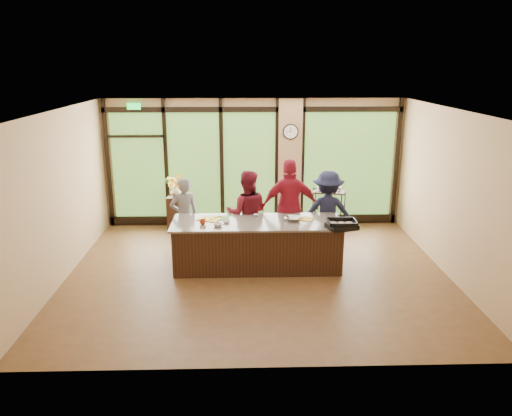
{
  "coord_description": "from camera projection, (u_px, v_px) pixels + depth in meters",
  "views": [
    {
      "loc": [
        -0.29,
        -8.58,
        3.78
      ],
      "look_at": [
        -0.02,
        0.4,
        1.15
      ],
      "focal_mm": 35.0,
      "sensor_mm": 36.0,
      "label": 1
    }
  ],
  "objects": [
    {
      "name": "prep_bowl_near",
      "position": [
        218.0,
        225.0,
        9.05
      ],
      "size": [
        0.18,
        0.18,
        0.05
      ],
      "primitive_type": "imported",
      "rotation": [
        0.0,
        0.0,
        -0.11
      ],
      "color": "silver",
      "rests_on": "countertop"
    },
    {
      "name": "red_ramekin",
      "position": [
        203.0,
        222.0,
        9.15
      ],
      "size": [
        0.14,
        0.14,
        0.09
      ],
      "primitive_type": "imported",
      "rotation": [
        0.0,
        0.0,
        -0.3
      ],
      "color": "#9F280F",
      "rests_on": "countertop"
    },
    {
      "name": "right_wall",
      "position": [
        452.0,
        194.0,
        8.98
      ],
      "size": [
        0.0,
        6.0,
        6.0
      ],
      "primitive_type": "plane",
      "rotation": [
        1.57,
        0.0,
        -1.57
      ],
      "color": "tan",
      "rests_on": "floor"
    },
    {
      "name": "window_wall",
      "position": [
        261.0,
        168.0,
        11.75
      ],
      "size": [
        6.9,
        0.12,
        3.0
      ],
      "color": "tan",
      "rests_on": "floor"
    },
    {
      "name": "bar_cart",
      "position": [
        329.0,
        204.0,
        11.65
      ],
      "size": [
        0.81,
        0.57,
        1.01
      ],
      "rotation": [
        0.0,
        0.0,
        -0.21
      ],
      "color": "black",
      "rests_on": "floor"
    },
    {
      "name": "prep_bowl_far",
      "position": [
        257.0,
        215.0,
        9.67
      ],
      "size": [
        0.14,
        0.14,
        0.03
      ],
      "primitive_type": "imported",
      "rotation": [
        0.0,
        0.0,
        -0.17
      ],
      "color": "silver",
      "rests_on": "countertop"
    },
    {
      "name": "left_wall",
      "position": [
        60.0,
        197.0,
        8.78
      ],
      "size": [
        0.0,
        6.0,
        6.0
      ],
      "primitive_type": "plane",
      "rotation": [
        1.57,
        0.0,
        1.57
      ],
      "color": "tan",
      "rests_on": "floor"
    },
    {
      "name": "back_wall",
      "position": [
        254.0,
        163.0,
        11.76
      ],
      "size": [
        7.0,
        0.0,
        7.0
      ],
      "primitive_type": "plane",
      "rotation": [
        1.57,
        0.0,
        0.0
      ],
      "color": "tan",
      "rests_on": "floor"
    },
    {
      "name": "cook_midright",
      "position": [
        290.0,
        207.0,
        10.02
      ],
      "size": [
        1.15,
        0.49,
        1.96
      ],
      "primitive_type": "imported",
      "rotation": [
        0.0,
        0.0,
        3.15
      ],
      "color": "maroon",
      "rests_on": "floor"
    },
    {
      "name": "flower_vase",
      "position": [
        176.0,
        191.0,
        11.51
      ],
      "size": [
        0.3,
        0.3,
        0.24
      ],
      "primitive_type": "imported",
      "rotation": [
        0.0,
        0.0,
        -0.37
      ],
      "color": "#90774E",
      "rests_on": "flower_stand"
    },
    {
      "name": "cutting_board_left",
      "position": [
        220.0,
        218.0,
        9.53
      ],
      "size": [
        0.37,
        0.29,
        0.01
      ],
      "primitive_type": "cube",
      "rotation": [
        0.0,
        0.0,
        0.07
      ],
      "color": "#387C2D",
      "rests_on": "countertop"
    },
    {
      "name": "mixing_bowl",
      "position": [
        293.0,
        219.0,
        9.36
      ],
      "size": [
        0.4,
        0.4,
        0.07
      ],
      "primitive_type": "imported",
      "rotation": [
        0.0,
        0.0,
        -0.42
      ],
      "color": "silver",
      "rests_on": "countertop"
    },
    {
      "name": "countertop",
      "position": [
        257.0,
        222.0,
        9.34
      ],
      "size": [
        3.2,
        1.1,
        0.04
      ],
      "primitive_type": "cube",
      "color": "slate",
      "rests_on": "island_base"
    },
    {
      "name": "cutting_board_center",
      "position": [
        210.0,
        219.0,
        9.46
      ],
      "size": [
        0.5,
        0.45,
        0.01
      ],
      "primitive_type": "cube",
      "rotation": [
        0.0,
        0.0,
        -0.43
      ],
      "color": "yellow",
      "rests_on": "countertop"
    },
    {
      "name": "roasting_pan",
      "position": [
        342.0,
        226.0,
        8.91
      ],
      "size": [
        0.6,
        0.53,
        0.09
      ],
      "primitive_type": "cube",
      "rotation": [
        0.0,
        0.0,
        0.32
      ],
      "color": "black",
      "rests_on": "countertop"
    },
    {
      "name": "island_base",
      "position": [
        257.0,
        245.0,
        9.47
      ],
      "size": [
        3.1,
        1.0,
        0.88
      ],
      "primitive_type": "cube",
      "color": "black",
      "rests_on": "floor"
    },
    {
      "name": "cutting_board_right",
      "position": [
        303.0,
        219.0,
        9.48
      ],
      "size": [
        0.45,
        0.4,
        0.01
      ],
      "primitive_type": "cube",
      "rotation": [
        0.0,
        0.0,
        -0.37
      ],
      "color": "yellow",
      "rests_on": "countertop"
    },
    {
      "name": "wall_clock",
      "position": [
        291.0,
        132.0,
        11.45
      ],
      "size": [
        0.36,
        0.04,
        0.36
      ],
      "color": "black",
      "rests_on": "window_wall"
    },
    {
      "name": "flower_stand",
      "position": [
        177.0,
        213.0,
        11.66
      ],
      "size": [
        0.44,
        0.44,
        0.8
      ],
      "primitive_type": "cube",
      "rotation": [
        0.0,
        0.0,
        -0.1
      ],
      "color": "black",
      "rests_on": "floor"
    },
    {
      "name": "floor",
      "position": [
        258.0,
        273.0,
        9.31
      ],
      "size": [
        7.0,
        7.0,
        0.0
      ],
      "primitive_type": "plane",
      "color": "#54371D",
      "rests_on": "ground"
    },
    {
      "name": "ceiling",
      "position": [
        258.0,
        110.0,
        8.46
      ],
      "size": [
        7.0,
        7.0,
        0.0
      ],
      "primitive_type": "plane",
      "rotation": [
        3.14,
        0.0,
        0.0
      ],
      "color": "silver",
      "rests_on": "back_wall"
    },
    {
      "name": "cook_right",
      "position": [
        327.0,
        212.0,
        10.12
      ],
      "size": [
        1.16,
        0.74,
        1.71
      ],
      "primitive_type": "imported",
      "rotation": [
        0.0,
        0.0,
        3.04
      ],
      "color": "#171A34",
      "rests_on": "floor"
    },
    {
      "name": "cook_midleft",
      "position": [
        247.0,
        213.0,
        9.99
      ],
      "size": [
        0.87,
        0.69,
        1.75
      ],
      "primitive_type": "imported",
      "rotation": [
        0.0,
        0.0,
        3.11
      ],
      "color": "maroon",
      "rests_on": "floor"
    },
    {
      "name": "prep_bowl_mid",
      "position": [
        226.0,
        222.0,
        9.25
      ],
      "size": [
        0.15,
        0.15,
        0.04
      ],
      "primitive_type": "imported",
      "rotation": [
        0.0,
        0.0,
        0.29
      ],
      "color": "silver",
      "rests_on": "countertop"
    },
    {
      "name": "cook_left",
      "position": [
        184.0,
        216.0,
        10.05
      ],
      "size": [
        0.68,
        0.57,
        1.6
      ],
      "primitive_type": "imported",
      "rotation": [
        0.0,
        0.0,
        3.51
      ],
      "color": "slate",
      "rests_on": "floor"
    }
  ]
}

